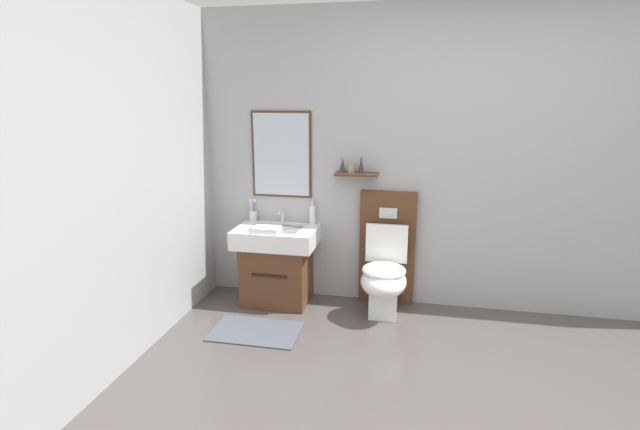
{
  "coord_description": "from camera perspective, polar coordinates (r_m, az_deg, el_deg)",
  "views": [
    {
      "loc": [
        -0.46,
        -2.25,
        1.79
      ],
      "look_at": [
        -1.21,
        1.35,
        0.87
      ],
      "focal_mm": 26.95,
      "sensor_mm": 36.0,
      "label": 1
    }
  ],
  "objects": [
    {
      "name": "wall_back",
      "position": [
        4.15,
        17.96,
        5.94
      ],
      "size": [
        4.88,
        0.27,
        2.5
      ],
      "color": "#A8A8AA",
      "rests_on": "ground"
    },
    {
      "name": "wall_left",
      "position": [
        3.0,
        -28.27,
        2.05
      ],
      "size": [
        0.12,
        3.81,
        2.5
      ],
      "primitive_type": "cube",
      "color": "#A8A8AA",
      "rests_on": "ground"
    },
    {
      "name": "bath_mat",
      "position": [
        3.86,
        -7.62,
        -13.53
      ],
      "size": [
        0.68,
        0.44,
        0.01
      ],
      "primitive_type": "cube",
      "color": "#474C56",
      "rests_on": "ground"
    },
    {
      "name": "vanity_sink_left",
      "position": [
        4.24,
        -5.12,
        -5.58
      ],
      "size": [
        0.7,
        0.5,
        0.68
      ],
      "color": "#56331E",
      "rests_on": "ground"
    },
    {
      "name": "tap_on_left_sink",
      "position": [
        4.3,
        -4.53,
        0.04
      ],
      "size": [
        0.03,
        0.13,
        0.11
      ],
      "color": "silver",
      "rests_on": "vanity_sink_left"
    },
    {
      "name": "toilet",
      "position": [
        4.09,
        7.75,
        -6.27
      ],
      "size": [
        0.48,
        0.63,
        1.0
      ],
      "color": "#56331E",
      "rests_on": "ground"
    },
    {
      "name": "toothbrush_cup",
      "position": [
        4.37,
        -7.95,
        -0.03
      ],
      "size": [
        0.07,
        0.07,
        0.2
      ],
      "color": "silver",
      "rests_on": "vanity_sink_left"
    },
    {
      "name": "soap_dispenser",
      "position": [
        4.22,
        -0.91,
        0.07
      ],
      "size": [
        0.06,
        0.06,
        0.2
      ],
      "color": "white",
      "rests_on": "vanity_sink_left"
    },
    {
      "name": "folded_hand_towel",
      "position": [
        4.02,
        -6.38,
        -1.72
      ],
      "size": [
        0.22,
        0.16,
        0.04
      ],
      "primitive_type": "cube",
      "color": "white",
      "rests_on": "vanity_sink_left"
    }
  ]
}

